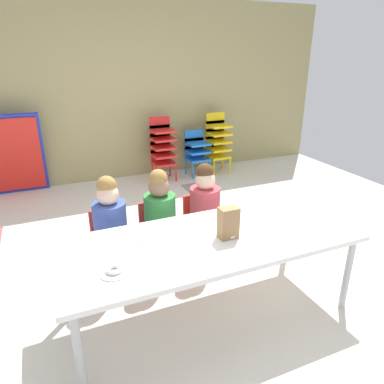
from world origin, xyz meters
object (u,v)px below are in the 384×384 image
Objects in this scene: seated_child_near_camera at (110,221)px; kid_chair_red_stack at (162,145)px; donut_powdered_on_plate at (114,269)px; donut_powdered_loose at (229,234)px; paper_plate_near_edge at (114,272)px; paper_plate_center_table at (150,235)px; kid_chair_blue_stack at (197,150)px; craft_table at (210,244)px; folded_activity_table at (7,156)px; paper_bag_brown at (228,223)px; seated_child_far_right at (205,204)px; seated_child_middle_seat at (160,212)px; kid_chair_yellow_stack at (218,140)px.

seated_child_near_camera is 2.55m from kid_chair_red_stack.
donut_powdered_on_plate is 0.84× the size of donut_powdered_loose.
paper_plate_center_table is at bearing 47.16° from paper_plate_near_edge.
kid_chair_blue_stack reaches higher than donut_powdered_loose.
kid_chair_blue_stack is (1.18, 2.89, -0.17)m from craft_table.
folded_activity_table reaches higher than kid_chair_red_stack.
craft_table is 3.01× the size of kid_chair_blue_stack.
folded_activity_table reaches higher than paper_plate_near_edge.
paper_bag_brown is 1.84× the size of donut_powdered_loose.
seated_child_middle_seat is at bearing -180.00° from seated_child_far_right.
craft_table is 2.23× the size of seated_child_far_right.
seated_child_near_camera is at bearing 81.07° from donut_powdered_on_plate.
craft_table is 3.28m from kid_chair_yellow_stack.
seated_child_far_right is 2.59m from kid_chair_yellow_stack.
seated_child_near_camera is 0.97m from paper_bag_brown.
seated_child_middle_seat is at bearing -109.29° from kid_chair_red_stack.
seated_child_far_right is (0.82, 0.00, 0.00)m from seated_child_near_camera.
kid_chair_yellow_stack is 5.11× the size of paper_plate_center_table.
kid_chair_blue_stack is at bearing -0.08° from kid_chair_red_stack.
donut_powdered_on_plate is (-0.69, -0.15, 0.07)m from craft_table.
seated_child_middle_seat reaches higher than kid_chair_blue_stack.
donut_powdered_on_plate is at bearing -167.86° from craft_table.
folded_activity_table is at bearing 109.11° from seated_child_near_camera.
paper_bag_brown is (-1.43, -2.93, 0.20)m from kid_chair_yellow_stack.
donut_powdered_loose is (0.01, 0.01, -0.09)m from paper_bag_brown.
seated_child_middle_seat is 0.95m from paper_plate_near_edge.
craft_table is 20.44× the size of donut_powdered_on_plate.
paper_plate_near_edge is (0.72, -3.23, 0.07)m from folded_activity_table.
folded_activity_table is at bearing 175.86° from kid_chair_blue_stack.
kid_chair_red_stack is at bearing -5.21° from folded_activity_table.
kid_chair_red_stack reaches higher than craft_table.
kid_chair_yellow_stack is (2.10, 2.25, -0.04)m from seated_child_near_camera.
paper_plate_near_edge is (-0.53, -0.79, 0.06)m from seated_child_middle_seat.
paper_plate_center_table is at bearing 156.65° from donut_powdered_loose.
seated_child_far_right is at bearing -112.31° from kid_chair_blue_stack.
donut_powdered_loose is at bearing -11.02° from craft_table.
paper_plate_center_table is (-0.49, 0.23, -0.11)m from paper_bag_brown.
paper_plate_near_edge is at bearing -113.49° from kid_chair_red_stack.
seated_child_near_camera is 1.00× the size of seated_child_far_right.
kid_chair_red_stack is at bearing 70.71° from seated_child_middle_seat.
paper_bag_brown is 0.81m from paper_plate_near_edge.
donut_powdered_loose is at bearing -67.17° from seated_child_middle_seat.
craft_table is 0.66m from seated_child_middle_seat.
kid_chair_yellow_stack is (0.36, 0.00, 0.12)m from kid_chair_blue_stack.
folded_activity_table is at bearing 114.56° from craft_table.
paper_plate_center_table is 1.50× the size of donut_powdered_loose.
paper_plate_near_edge is (-0.80, -0.11, -0.11)m from paper_bag_brown.
seated_child_near_camera is at bearing -117.99° from kid_chair_red_stack.
craft_table is 0.71m from donut_powdered_on_plate.
paper_bag_brown is at bearing -17.88° from craft_table.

